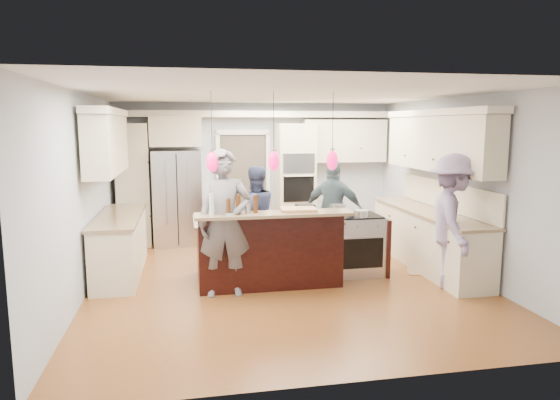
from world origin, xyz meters
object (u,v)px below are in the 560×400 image
(refrigerator, at_px, (178,198))
(person_bar_end, at_px, (225,223))
(person_far_left, at_px, (255,215))
(island_range, at_px, (357,244))
(kitchen_island, at_px, (267,248))

(refrigerator, distance_m, person_bar_end, 3.16)
(refrigerator, bearing_deg, person_far_left, -50.62)
(island_range, relative_size, person_far_left, 0.57)
(refrigerator, height_order, island_range, refrigerator)
(kitchen_island, relative_size, person_bar_end, 1.07)
(refrigerator, xyz_separation_m, island_range, (2.71, -2.49, -0.44))
(person_bar_end, bearing_deg, person_far_left, 69.64)
(person_bar_end, bearing_deg, kitchen_island, 40.01)
(kitchen_island, xyz_separation_m, island_range, (1.41, 0.08, -0.03))
(kitchen_island, bearing_deg, island_range, 3.09)
(refrigerator, relative_size, person_far_left, 1.12)
(person_bar_end, height_order, person_far_left, person_bar_end)
(kitchen_island, height_order, person_bar_end, person_bar_end)
(island_range, xyz_separation_m, person_far_left, (-1.44, 0.95, 0.35))
(kitchen_island, bearing_deg, person_bar_end, -141.33)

